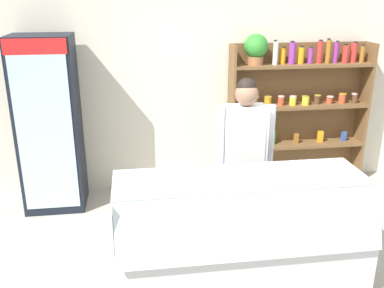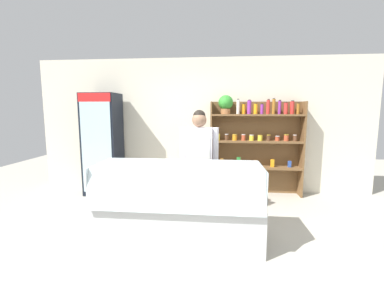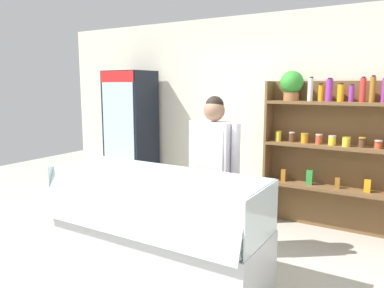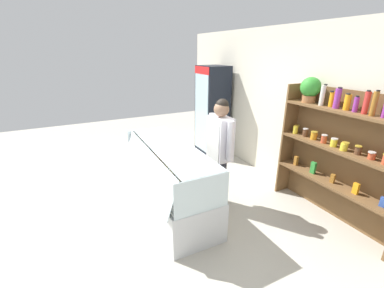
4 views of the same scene
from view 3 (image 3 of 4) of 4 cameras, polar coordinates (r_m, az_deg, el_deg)
name	(u,v)px [view 3 (image 3 of 4)]	position (r m, az deg, el deg)	size (l,w,h in m)	color
ground_plane	(171,280)	(3.68, -3.25, -19.97)	(12.00, 12.00, 0.00)	#B7B2A3
back_wall	(260,117)	(5.18, 10.36, 4.07)	(6.80, 0.10, 2.70)	silver
drinks_fridge	(131,136)	(5.85, -9.28, 1.15)	(0.66, 0.57, 1.99)	black
shelving_unit	(334,141)	(4.75, 20.89, 0.45)	(1.77, 0.29, 1.95)	brown
deli_display_case	(155,245)	(3.61, -5.59, -15.09)	(2.07, 0.80, 1.01)	silver
shop_clerk	(213,162)	(3.89, 3.29, -2.81)	(0.58, 0.25, 1.67)	#2D2D38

